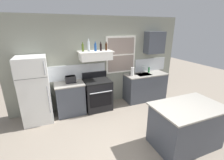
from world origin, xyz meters
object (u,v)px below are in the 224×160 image
(bottle_clear_tall, at_px, (89,46))
(toaster, at_px, (70,79))
(paper_towel_roll, at_px, (132,71))
(bottle_olive_oil_square, at_px, (83,48))
(bottle_blue_liqueur, at_px, (95,47))
(bottle_brown_stout, at_px, (106,47))
(stove_range, at_px, (98,94))
(bottle_balsamic_dark, at_px, (101,47))
(refrigerator, at_px, (35,90))
(kitchen_island, at_px, (186,126))
(dish_soap_bottle, at_px, (149,70))

(bottle_clear_tall, bearing_deg, toaster, -174.07)
(paper_towel_roll, bearing_deg, bottle_olive_oil_square, 175.75)
(toaster, xyz_separation_m, bottle_olive_oil_square, (0.41, 0.07, 0.84))
(bottle_clear_tall, distance_m, bottle_blue_liqueur, 0.19)
(bottle_blue_liqueur, bearing_deg, bottle_brown_stout, 6.40)
(stove_range, relative_size, bottle_balsamic_dark, 4.30)
(bottle_olive_oil_square, height_order, bottle_clear_tall, bottle_clear_tall)
(refrigerator, relative_size, bottle_clear_tall, 5.02)
(bottle_clear_tall, xyz_separation_m, bottle_balsamic_dark, (0.33, -0.06, -0.04))
(paper_towel_roll, xyz_separation_m, kitchen_island, (0.04, -2.22, -0.59))
(toaster, bearing_deg, bottle_balsamic_dark, -0.09)
(toaster, bearing_deg, stove_range, -6.38)
(bottle_brown_stout, height_order, kitchen_island, bottle_brown_stout)
(bottle_balsamic_dark, distance_m, dish_soap_bottle, 1.92)
(toaster, xyz_separation_m, kitchen_island, (1.97, -2.27, -0.55))
(refrigerator, bearing_deg, dish_soap_bottle, 2.60)
(toaster, height_order, kitchen_island, toaster)
(bottle_clear_tall, height_order, bottle_blue_liqueur, bottle_clear_tall)
(paper_towel_roll, height_order, kitchen_island, paper_towel_roll)
(bottle_balsamic_dark, height_order, paper_towel_roll, bottle_balsamic_dark)
(refrigerator, bearing_deg, bottle_brown_stout, 3.91)
(dish_soap_bottle, height_order, kitchen_island, dish_soap_bottle)
(bottle_clear_tall, bearing_deg, kitchen_island, -59.00)
(bottle_olive_oil_square, bearing_deg, stove_range, -24.09)
(bottle_clear_tall, relative_size, kitchen_island, 0.24)
(bottle_olive_oil_square, relative_size, bottle_brown_stout, 1.02)
(bottle_balsamic_dark, xyz_separation_m, dish_soap_bottle, (1.72, 0.06, -0.85))
(bottle_balsamic_dark, xyz_separation_m, kitchen_island, (1.07, -2.27, -1.39))
(bottle_balsamic_dark, distance_m, paper_towel_roll, 1.31)
(bottle_blue_liqueur, bearing_deg, bottle_clear_tall, 158.73)
(bottle_olive_oil_square, relative_size, paper_towel_roll, 0.92)
(refrigerator, relative_size, bottle_blue_liqueur, 6.60)
(bottle_brown_stout, distance_m, dish_soap_bottle, 1.76)
(toaster, bearing_deg, dish_soap_bottle, 1.18)
(kitchen_island, bearing_deg, paper_towel_roll, 91.02)
(refrigerator, xyz_separation_m, stove_range, (1.65, 0.02, -0.40))
(paper_towel_roll, distance_m, dish_soap_bottle, 0.70)
(paper_towel_roll, bearing_deg, toaster, 178.63)
(refrigerator, bearing_deg, bottle_blue_liqueur, 3.41)
(stove_range, relative_size, bottle_clear_tall, 3.18)
(bottle_clear_tall, distance_m, bottle_brown_stout, 0.51)
(stove_range, bearing_deg, bottle_blue_liqueur, 89.74)
(bottle_clear_tall, xyz_separation_m, paper_towel_roll, (1.36, -0.11, -0.84))
(toaster, xyz_separation_m, bottle_brown_stout, (1.08, 0.03, 0.84))
(stove_range, height_order, bottle_brown_stout, bottle_brown_stout)
(refrigerator, relative_size, stove_range, 1.58)
(bottle_blue_liqueur, height_order, dish_soap_bottle, bottle_blue_liqueur)
(refrigerator, relative_size, bottle_balsamic_dark, 6.79)
(bottle_blue_liqueur, xyz_separation_m, paper_towel_roll, (1.18, -0.04, -0.81))
(refrigerator, xyz_separation_m, bottle_olive_oil_square, (1.31, 0.17, 0.99))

